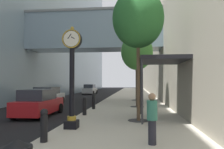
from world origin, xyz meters
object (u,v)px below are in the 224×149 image
street_clock (72,72)px  street_tree_mid_far (136,56)px  street_tree_near (138,19)px  car_silver_mid (90,89)px  bollard_fifth (94,101)px  car_red_near (39,103)px  pedestrian_walking (152,117)px  bollard_second (44,124)px  street_tree_mid_near (137,52)px  bollard_fourth (85,105)px  car_white_far (48,96)px

street_clock → street_tree_mid_far: size_ratio=0.74×
street_tree_near → car_silver_mid: bearing=107.2°
bollard_fifth → car_red_near: (-2.98, -2.78, 0.09)m
pedestrian_walking → car_silver_mid: size_ratio=0.35×
bollard_second → street_tree_mid_near: (3.23, 10.60, 3.87)m
bollard_fourth → bollard_second: bearing=-90.0°
street_clock → street_tree_near: size_ratio=0.65×
street_tree_mid_far → car_red_near: 13.19m
bollard_fifth → bollard_fourth: bearing=-90.0°
street_tree_mid_near → car_silver_mid: (-8.01, 19.59, -3.76)m
street_tree_near → street_tree_mid_near: bearing=90.0°
bollard_fifth → street_tree_near: bearing=-54.4°
bollard_fifth → street_tree_mid_far: bearing=68.2°
street_tree_mid_near → street_clock: bearing=-109.1°
street_tree_near → car_red_near: street_tree_near is taller
street_tree_mid_near → car_white_far: (-8.39, 2.08, -3.78)m
street_tree_mid_near → street_tree_mid_far: street_tree_mid_far is taller
street_tree_mid_near → street_tree_near: bearing=-90.0°
street_tree_mid_near → car_red_near: bearing=-143.7°
street_tree_mid_far → car_silver_mid: bearing=121.0°
bollard_fifth → car_white_far: bearing=143.2°
bollard_fourth → street_tree_near: bearing=-26.0°
street_tree_mid_near → pedestrian_walking: (0.37, -10.52, -3.58)m
pedestrian_walking → car_red_near: 8.88m
bollard_second → car_white_far: size_ratio=0.26×
street_tree_mid_far → pedestrian_walking: 17.29m
street_tree_near → bollard_fourth: bearing=154.0°
car_silver_mid → car_red_near: bearing=-85.7°
street_clock → car_white_far: 11.99m
bollard_second → bollard_fifth: 8.83m
street_tree_near → street_tree_mid_far: size_ratio=1.14×
street_clock → street_tree_mid_near: bearing=70.9°
street_tree_mid_near → car_silver_mid: 21.50m
street_tree_mid_far → street_tree_near: bearing=-90.0°
street_clock → bollard_fourth: 4.18m
pedestrian_walking → car_white_far: 15.35m
street_tree_mid_near → car_silver_mid: street_tree_mid_near is taller
street_clock → bollard_fourth: size_ratio=4.01×
street_tree_mid_far → car_red_near: size_ratio=1.40×
bollard_fifth → street_tree_near: (3.23, -4.52, 4.75)m
street_tree_near → car_red_near: 7.95m
street_clock → bollard_fifth: 6.94m
bollard_fifth → street_tree_near: size_ratio=0.16×
street_clock → bollard_fifth: bearing=92.7°
street_clock → car_white_far: (-5.47, 10.52, -1.78)m
bollard_second → bollard_fifth: size_ratio=1.00×
car_red_near → street_tree_mid_far: bearing=60.2°
street_clock → street_tree_mid_far: (2.92, 14.73, 2.46)m
bollard_fourth → car_white_far: bearing=127.2°
street_clock → car_red_near: (-3.29, 3.89, -1.77)m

